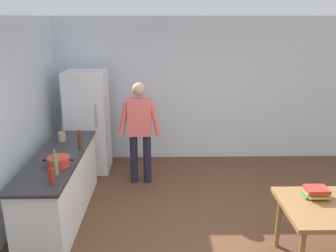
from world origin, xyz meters
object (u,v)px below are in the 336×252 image
at_px(person, 140,127).
at_px(bottle_vinegar_tall, 55,164).
at_px(cooking_pot, 59,162).
at_px(bottle_beer_brown, 80,141).
at_px(refrigerator, 88,122).
at_px(bottle_sauce_red, 51,176).
at_px(book_stack, 316,192).
at_px(utensil_jar, 62,136).

relative_size(person, bottle_vinegar_tall, 5.31).
relative_size(cooking_pot, bottle_beer_brown, 1.54).
bearing_deg(cooking_pot, refrigerator, 90.59).
distance_m(person, bottle_vinegar_tall, 1.86).
bearing_deg(bottle_sauce_red, book_stack, -1.89).
xyz_separation_m(cooking_pot, bottle_beer_brown, (0.12, 0.65, 0.05)).
distance_m(cooking_pot, bottle_sauce_red, 0.49).
xyz_separation_m(refrigerator, person, (0.95, -0.55, 0.08)).
height_order(refrigerator, book_stack, refrigerator).
bearing_deg(utensil_jar, refrigerator, 79.61).
bearing_deg(bottle_beer_brown, book_stack, -23.11).
distance_m(utensil_jar, bottle_vinegar_tall, 1.21).
height_order(refrigerator, utensil_jar, refrigerator).
bearing_deg(bottle_sauce_red, person, 64.99).
relative_size(cooking_pot, bottle_vinegar_tall, 1.25).
xyz_separation_m(cooking_pot, bottle_sauce_red, (0.06, -0.49, 0.04)).
bearing_deg(bottle_vinegar_tall, refrigerator, 91.56).
bearing_deg(utensil_jar, bottle_beer_brown, -40.63).
relative_size(person, book_stack, 6.22).
xyz_separation_m(cooking_pot, utensil_jar, (-0.20, 0.93, 0.02)).
height_order(person, utensil_jar, person).
bearing_deg(refrigerator, book_stack, -39.77).
relative_size(refrigerator, utensil_jar, 5.62).
xyz_separation_m(utensil_jar, bottle_beer_brown, (0.33, -0.28, 0.03)).
height_order(bottle_vinegar_tall, book_stack, bottle_vinegar_tall).
bearing_deg(utensil_jar, book_stack, -25.22).
bearing_deg(utensil_jar, bottle_sauce_red, -79.49).
distance_m(cooking_pot, book_stack, 3.07).
relative_size(cooking_pot, bottle_sauce_red, 1.67).
relative_size(refrigerator, bottle_beer_brown, 6.92).
bearing_deg(bottle_vinegar_tall, bottle_beer_brown, 84.64).
bearing_deg(cooking_pot, bottle_beer_brown, 79.14).
distance_m(refrigerator, cooking_pot, 1.94).
height_order(bottle_vinegar_tall, bottle_sauce_red, bottle_vinegar_tall).
xyz_separation_m(person, utensil_jar, (-1.13, -0.45, 0.00)).
height_order(utensil_jar, book_stack, utensil_jar).
relative_size(refrigerator, book_stack, 6.58).
distance_m(cooking_pot, utensil_jar, 0.95).
distance_m(bottle_sauce_red, book_stack, 2.96).
relative_size(bottle_vinegar_tall, bottle_beer_brown, 1.23).
distance_m(person, bottle_beer_brown, 1.09).
height_order(bottle_vinegar_tall, bottle_beer_brown, bottle_vinegar_tall).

